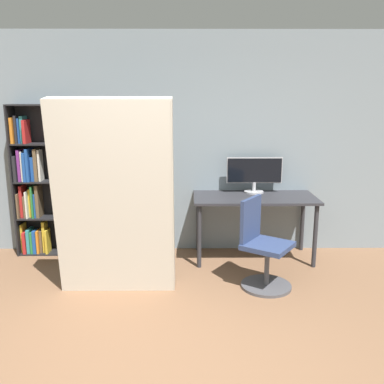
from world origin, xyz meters
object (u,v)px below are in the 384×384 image
Objects in this scene: bookshelf at (38,185)px; mattress_near at (115,199)px; monitor at (254,173)px; office_chair at (262,252)px.

bookshelf is 0.95× the size of mattress_near.
bookshelf is (-2.66, 0.02, -0.16)m from monitor.
mattress_near is (-1.52, -1.12, -0.05)m from monitor.
monitor is 0.73× the size of office_chair.
mattress_near is (-1.47, -0.12, 0.59)m from office_chair.
mattress_near is at bearing -143.60° from monitor.
mattress_near reaches higher than bookshelf.
monitor is 0.35× the size of mattress_near.
mattress_near is at bearing -44.76° from bookshelf.
bookshelf is at bearing 179.55° from monitor.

